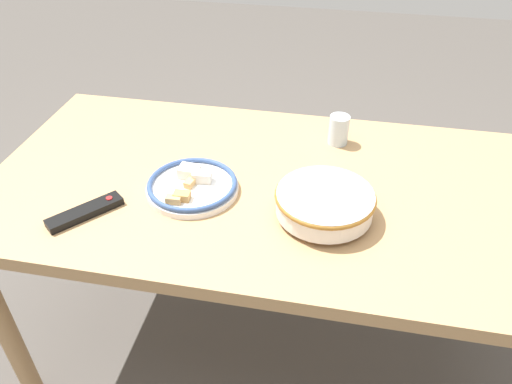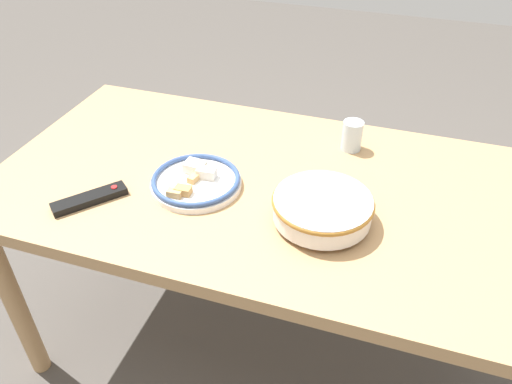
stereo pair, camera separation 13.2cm
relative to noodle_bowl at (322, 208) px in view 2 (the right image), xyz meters
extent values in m
plane|color=#4C4742|center=(0.18, -0.12, -0.77)|extent=(8.00, 8.00, 0.00)
cube|color=tan|center=(0.18, -0.12, -0.06)|extent=(1.58, 0.84, 0.04)
cylinder|color=tan|center=(-0.54, -0.46, -0.43)|extent=(0.06, 0.06, 0.68)
cylinder|color=tan|center=(0.90, -0.46, -0.43)|extent=(0.06, 0.06, 0.68)
cylinder|color=tan|center=(0.90, 0.23, -0.43)|extent=(0.06, 0.06, 0.68)
cylinder|color=silver|center=(0.00, 0.00, -0.04)|extent=(0.11, 0.11, 0.01)
cylinder|color=silver|center=(0.00, 0.00, 0.00)|extent=(0.25, 0.25, 0.06)
cylinder|color=#C67A33|center=(0.00, 0.00, 0.00)|extent=(0.22, 0.22, 0.05)
torus|color=#936023|center=(0.00, 0.00, 0.02)|extent=(0.26, 0.26, 0.01)
cylinder|color=white|center=(0.36, -0.04, -0.03)|extent=(0.25, 0.25, 0.02)
torus|color=#334C7F|center=(0.36, -0.04, -0.02)|extent=(0.25, 0.25, 0.01)
cube|color=tan|center=(0.37, -0.04, -0.02)|extent=(0.03, 0.04, 0.02)
cube|color=tan|center=(0.39, 0.04, -0.02)|extent=(0.04, 0.03, 0.02)
cube|color=tan|center=(0.37, 0.03, -0.01)|extent=(0.04, 0.03, 0.02)
cube|color=silver|center=(0.34, -0.06, -0.01)|extent=(0.06, 0.04, 0.03)
cube|color=silver|center=(0.38, -0.08, -0.01)|extent=(0.06, 0.05, 0.03)
cube|color=black|center=(0.61, 0.12, -0.03)|extent=(0.16, 0.18, 0.02)
cylinder|color=red|center=(0.56, 0.06, -0.02)|extent=(0.02, 0.02, 0.00)
cylinder|color=silver|center=(-0.01, -0.37, 0.00)|extent=(0.06, 0.06, 0.09)
camera|label=1|loc=(-0.02, 1.01, 0.79)|focal=35.00mm
camera|label=2|loc=(-0.15, 0.98, 0.79)|focal=35.00mm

